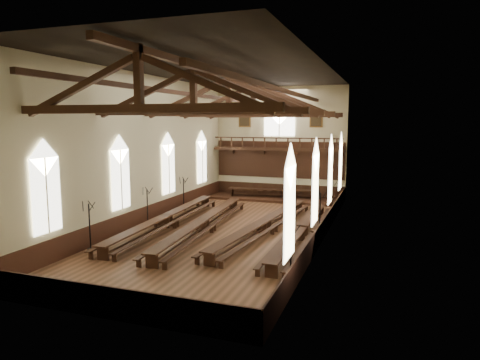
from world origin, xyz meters
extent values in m
plane|color=brown|center=(0.00, 0.00, 0.00)|extent=(26.00, 26.00, 0.00)
plane|color=#BCB68E|center=(0.00, 13.00, 5.00)|extent=(12.00, 0.00, 12.00)
plane|color=#BCB68E|center=(0.00, -13.00, 5.00)|extent=(12.00, 0.00, 12.00)
plane|color=#BCB68E|center=(-6.00, 0.00, 5.00)|extent=(0.00, 26.00, 26.00)
plane|color=#BCB68E|center=(6.00, 0.00, 5.00)|extent=(0.00, 26.00, 26.00)
plane|color=black|center=(0.00, 0.00, 10.00)|extent=(26.00, 26.00, 0.00)
cube|color=#371A10|center=(0.00, 12.96, 0.60)|extent=(11.90, 0.08, 1.20)
cube|color=#371A10|center=(0.00, -12.96, 0.60)|extent=(11.90, 0.08, 1.20)
cube|color=#371A10|center=(-5.96, 0.00, 0.60)|extent=(0.08, 25.90, 1.20)
cube|color=#371A10|center=(5.96, 0.00, 0.60)|extent=(0.08, 25.90, 1.20)
cube|color=white|center=(-5.90, -9.00, 3.40)|extent=(0.05, 1.80, 3.60)
cube|color=white|center=(-5.90, -9.00, 5.20)|extent=(0.05, 1.80, 1.80)
cylinder|color=#BCB68E|center=(-5.86, -9.00, 3.40)|extent=(0.08, 0.08, 3.60)
cube|color=white|center=(-5.90, -3.00, 3.40)|extent=(0.05, 1.80, 3.60)
cube|color=white|center=(-5.90, -3.00, 5.20)|extent=(0.05, 1.80, 1.80)
cylinder|color=#BCB68E|center=(-5.86, -3.00, 3.40)|extent=(0.08, 0.08, 3.60)
cube|color=white|center=(-5.90, 3.00, 3.40)|extent=(0.05, 1.80, 3.60)
cube|color=white|center=(-5.90, 3.00, 5.20)|extent=(0.05, 1.80, 1.80)
cylinder|color=#BCB68E|center=(-5.86, 3.00, 3.40)|extent=(0.08, 0.08, 3.60)
cube|color=white|center=(-5.90, 9.00, 3.40)|extent=(0.05, 1.80, 3.60)
cube|color=white|center=(-5.90, 9.00, 5.20)|extent=(0.05, 1.80, 1.80)
cylinder|color=#BCB68E|center=(-5.86, 9.00, 3.40)|extent=(0.08, 0.08, 3.60)
cube|color=white|center=(5.90, -9.00, 3.40)|extent=(0.05, 1.80, 3.60)
cube|color=white|center=(5.90, -9.00, 5.20)|extent=(0.05, 1.80, 1.80)
cylinder|color=#BCB68E|center=(5.86, -9.00, 3.40)|extent=(0.08, 0.08, 3.60)
cube|color=white|center=(5.90, -3.00, 3.40)|extent=(0.05, 1.80, 3.60)
cube|color=white|center=(5.90, -3.00, 5.20)|extent=(0.05, 1.80, 1.80)
cylinder|color=#BCB68E|center=(5.86, -3.00, 3.40)|extent=(0.08, 0.08, 3.60)
cube|color=white|center=(5.90, 3.00, 3.40)|extent=(0.05, 1.80, 3.60)
cube|color=white|center=(5.90, 3.00, 5.20)|extent=(0.05, 1.80, 1.80)
cylinder|color=#BCB68E|center=(5.86, 3.00, 3.40)|extent=(0.08, 0.08, 3.60)
cube|color=white|center=(5.90, 9.00, 3.40)|extent=(0.05, 1.80, 3.60)
cube|color=white|center=(5.90, 9.00, 5.20)|extent=(0.05, 1.80, 1.80)
cylinder|color=#BCB68E|center=(5.86, 9.00, 3.40)|extent=(0.08, 0.08, 3.60)
cube|color=white|center=(0.00, 12.90, 6.80)|extent=(2.80, 0.05, 2.40)
cube|color=white|center=(0.00, 12.90, 8.00)|extent=(2.80, 0.05, 2.80)
cylinder|color=#BCB68E|center=(0.00, 12.86, 6.80)|extent=(0.10, 0.10, 2.40)
cube|color=#331810|center=(0.00, 12.35, 4.40)|extent=(11.80, 1.20, 0.20)
cube|color=#371A10|center=(0.00, 12.94, 3.45)|extent=(11.80, 0.10, 3.30)
cube|color=#331810|center=(0.00, 11.81, 5.45)|extent=(11.60, 0.12, 0.10)
cube|color=#331810|center=(0.00, 11.81, 4.55)|extent=(11.60, 0.12, 0.10)
cube|color=#331810|center=(-4.50, 12.75, 4.15)|extent=(0.35, 0.40, 0.50)
cube|color=#331810|center=(-1.50, 12.75, 4.15)|extent=(0.35, 0.40, 0.50)
cube|color=#331810|center=(1.50, 12.75, 4.15)|extent=(0.35, 0.40, 0.50)
cube|color=#331810|center=(4.50, 12.75, 4.15)|extent=(0.35, 0.40, 0.50)
cube|color=brown|center=(-3.30, 12.91, 7.10)|extent=(1.15, 0.06, 1.45)
cube|color=black|center=(-3.30, 12.87, 7.10)|extent=(0.95, 0.04, 1.25)
cube|color=brown|center=(3.30, 12.91, 7.10)|extent=(1.15, 0.06, 1.45)
cube|color=black|center=(3.30, 12.87, 7.10)|extent=(0.95, 0.04, 1.25)
cube|color=#331810|center=(0.00, -10.00, 7.40)|extent=(11.70, 0.35, 0.35)
cube|color=#331810|center=(0.00, -10.00, 8.70)|extent=(0.30, 0.30, 2.40)
cube|color=#331810|center=(-2.88, -10.00, 8.30)|extent=(5.44, 0.26, 2.40)
cube|color=#331810|center=(2.88, -10.00, 8.30)|extent=(5.44, 0.26, 2.40)
cube|color=#331810|center=(0.00, -5.00, 7.40)|extent=(11.70, 0.35, 0.35)
cube|color=#331810|center=(0.00, -5.00, 8.70)|extent=(0.30, 0.30, 2.40)
cube|color=#331810|center=(-2.88, -5.00, 8.30)|extent=(5.44, 0.26, 2.40)
cube|color=#331810|center=(2.88, -5.00, 8.30)|extent=(5.44, 0.26, 2.40)
cube|color=#331810|center=(0.00, 0.00, 7.40)|extent=(11.70, 0.35, 0.35)
cube|color=#331810|center=(0.00, 0.00, 8.70)|extent=(0.30, 0.30, 2.40)
cube|color=#331810|center=(-2.88, 0.00, 8.30)|extent=(5.44, 0.26, 2.40)
cube|color=#331810|center=(2.88, 0.00, 8.30)|extent=(5.44, 0.26, 2.40)
cube|color=#331810|center=(0.00, 5.00, 7.40)|extent=(11.70, 0.35, 0.35)
cube|color=#331810|center=(0.00, 5.00, 8.70)|extent=(0.30, 0.30, 2.40)
cube|color=#331810|center=(-2.88, 5.00, 8.30)|extent=(5.44, 0.26, 2.40)
cube|color=#331810|center=(2.88, 5.00, 8.30)|extent=(5.44, 0.26, 2.40)
cube|color=#331810|center=(0.00, 10.00, 7.40)|extent=(11.70, 0.35, 0.35)
cube|color=#331810|center=(0.00, 10.00, 8.70)|extent=(0.30, 0.30, 2.40)
cube|color=#331810|center=(-2.88, 10.00, 8.30)|extent=(5.44, 0.26, 2.40)
cube|color=#331810|center=(2.88, 10.00, 8.30)|extent=(5.44, 0.26, 2.40)
cube|color=#331810|center=(-3.36, 0.00, 8.70)|extent=(0.25, 25.70, 0.25)
cube|color=#331810|center=(3.36, 0.00, 8.70)|extent=(0.25, 25.70, 0.25)
cube|color=#331810|center=(0.00, 0.00, 9.70)|extent=(0.30, 25.70, 0.30)
cube|color=#331810|center=(-4.23, -4.21, 0.77)|extent=(1.15, 7.67, 0.09)
cube|color=#331810|center=(-4.23, -7.65, 0.37)|extent=(0.65, 0.12, 0.73)
cube|color=#331810|center=(-4.23, -0.77, 0.37)|extent=(0.65, 0.12, 0.73)
cube|color=#331810|center=(-4.23, -4.21, 0.27)|extent=(0.43, 6.76, 0.09)
cube|color=#331810|center=(-4.91, -4.25, 0.46)|extent=(0.69, 7.64, 0.07)
cube|color=#331810|center=(-4.91, -7.74, 0.21)|extent=(0.25, 0.09, 0.43)
cube|color=#331810|center=(-4.91, -0.75, 0.21)|extent=(0.25, 0.09, 0.43)
cube|color=#331810|center=(-3.56, -4.18, 0.46)|extent=(0.69, 7.64, 0.07)
cube|color=#331810|center=(-3.56, -7.67, 0.21)|extent=(0.25, 0.09, 0.43)
cube|color=#331810|center=(-3.56, -0.69, 0.21)|extent=(0.25, 0.09, 0.43)
cube|color=#331810|center=(-4.23, 3.19, 0.77)|extent=(1.15, 7.67, 0.09)
cube|color=#331810|center=(-4.23, -0.25, 0.37)|extent=(0.65, 0.12, 0.73)
cube|color=#331810|center=(-4.23, 6.63, 0.37)|extent=(0.65, 0.12, 0.73)
cube|color=#331810|center=(-4.23, 3.19, 0.27)|extent=(0.43, 6.76, 0.09)
cube|color=#331810|center=(-4.91, 3.15, 0.46)|extent=(0.69, 7.64, 0.07)
cube|color=#331810|center=(-4.91, -0.34, 0.21)|extent=(0.25, 0.09, 0.43)
cube|color=#331810|center=(-4.91, 6.65, 0.21)|extent=(0.25, 0.09, 0.43)
cube|color=#331810|center=(-3.56, 3.22, 0.46)|extent=(0.69, 7.64, 0.07)
cube|color=#331810|center=(-3.56, -0.27, 0.21)|extent=(0.25, 0.09, 0.43)
cube|color=#331810|center=(-3.56, 6.71, 0.21)|extent=(0.25, 0.09, 0.43)
cube|color=#331810|center=(-1.50, -4.47, 0.77)|extent=(1.33, 7.58, 0.09)
cube|color=#331810|center=(-1.50, -7.87, 0.36)|extent=(0.65, 0.14, 0.72)
cube|color=#331810|center=(-1.50, -1.08, 0.36)|extent=(0.65, 0.14, 0.72)
cube|color=#331810|center=(-1.50, -4.47, 0.27)|extent=(0.60, 6.67, 0.09)
cube|color=#331810|center=(-2.17, -4.52, 0.45)|extent=(0.88, 7.55, 0.06)
cube|color=#331810|center=(-2.17, -7.97, 0.21)|extent=(0.25, 0.09, 0.42)
cube|color=#331810|center=(-2.17, -1.08, 0.21)|extent=(0.25, 0.09, 0.42)
cube|color=#331810|center=(-0.84, -4.42, 0.45)|extent=(0.88, 7.55, 0.06)
cube|color=#331810|center=(-0.84, -7.87, 0.21)|extent=(0.25, 0.09, 0.42)
cube|color=#331810|center=(-0.84, -0.97, 0.21)|extent=(0.25, 0.09, 0.42)
cube|color=#331810|center=(-1.50, 2.93, 0.77)|extent=(1.33, 7.58, 0.09)
cube|color=#331810|center=(-1.50, -0.47, 0.36)|extent=(0.65, 0.14, 0.72)
cube|color=#331810|center=(-1.50, 6.32, 0.36)|extent=(0.65, 0.14, 0.72)
cube|color=#331810|center=(-1.50, 2.93, 0.27)|extent=(0.60, 6.67, 0.09)
cube|color=#331810|center=(-2.17, 2.88, 0.45)|extent=(0.88, 7.55, 0.06)
cube|color=#331810|center=(-2.17, -0.57, 0.21)|extent=(0.25, 0.09, 0.42)
cube|color=#331810|center=(-2.17, 6.32, 0.21)|extent=(0.25, 0.09, 0.42)
cube|color=#331810|center=(-0.84, 2.98, 0.45)|extent=(0.88, 7.55, 0.06)
cube|color=#331810|center=(-0.84, -0.47, 0.21)|extent=(0.25, 0.09, 0.42)
cube|color=#331810|center=(-0.84, 6.43, 0.21)|extent=(0.25, 0.09, 0.42)
cube|color=#331810|center=(2.28, -3.40, 0.75)|extent=(1.50, 7.46, 0.08)
cube|color=#331810|center=(2.28, -6.74, 0.36)|extent=(0.64, 0.15, 0.71)
cube|color=#331810|center=(2.28, -0.05, 0.36)|extent=(0.64, 0.15, 0.71)
cube|color=#331810|center=(2.28, -3.40, 0.27)|extent=(0.76, 6.55, 0.08)
cube|color=#331810|center=(1.62, -3.33, 0.45)|extent=(1.06, 7.42, 0.06)
cube|color=#331810|center=(1.62, -6.72, 0.21)|extent=(0.24, 0.10, 0.41)
cube|color=#331810|center=(1.62, 0.07, 0.21)|extent=(0.24, 0.10, 0.41)
cube|color=#331810|center=(2.93, -3.46, 0.45)|extent=(1.06, 7.42, 0.06)
cube|color=#331810|center=(2.93, -6.86, 0.21)|extent=(0.24, 0.10, 0.41)
cube|color=#331810|center=(2.93, -0.07, 0.21)|extent=(0.24, 0.10, 0.41)
cube|color=#331810|center=(2.28, 4.00, 0.75)|extent=(1.50, 7.46, 0.08)
cube|color=#331810|center=(2.28, 0.66, 0.36)|extent=(0.64, 0.15, 0.71)
cube|color=#331810|center=(2.28, 7.35, 0.36)|extent=(0.64, 0.15, 0.71)
cube|color=#331810|center=(2.28, 4.00, 0.27)|extent=(0.76, 6.55, 0.08)
cube|color=#331810|center=(1.62, 4.07, 0.45)|extent=(1.06, 7.42, 0.06)
cube|color=#331810|center=(1.62, 0.68, 0.21)|extent=(0.24, 0.10, 0.41)
cube|color=#331810|center=(1.62, 7.47, 0.21)|extent=(0.24, 0.10, 0.41)
cube|color=#331810|center=(2.93, 3.94, 0.45)|extent=(1.06, 7.42, 0.06)
cube|color=#331810|center=(2.93, 0.54, 0.21)|extent=(0.24, 0.10, 0.41)
cube|color=#331810|center=(2.93, 7.33, 0.21)|extent=(0.24, 0.10, 0.41)
cube|color=#331810|center=(4.74, -4.07, 0.71)|extent=(0.72, 7.03, 0.08)
cube|color=#331810|center=(4.74, -7.23, 0.34)|extent=(0.60, 0.08, 0.67)
cube|color=#331810|center=(4.74, -0.90, 0.34)|extent=(0.60, 0.08, 0.67)
cube|color=#331810|center=(4.74, -4.07, 0.25)|extent=(0.09, 6.23, 0.08)
cube|color=#331810|center=(4.12, -4.06, 0.42)|extent=(0.29, 7.03, 0.06)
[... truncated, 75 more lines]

